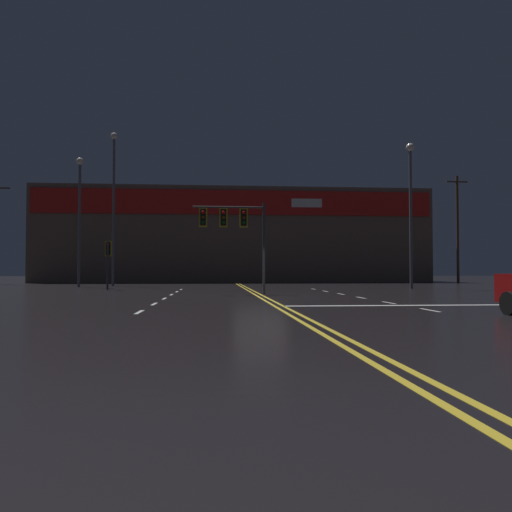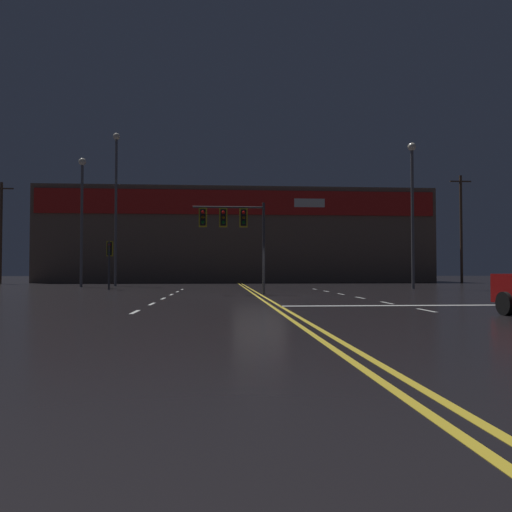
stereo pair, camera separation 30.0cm
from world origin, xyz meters
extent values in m
plane|color=black|center=(0.00, 0.00, 0.00)|extent=(200.00, 200.00, 0.00)
cube|color=gold|center=(-0.15, 0.00, 0.00)|extent=(0.12, 60.00, 0.01)
cube|color=gold|center=(0.15, 0.00, 0.00)|extent=(0.12, 60.00, 0.01)
cube|color=silver|center=(-4.37, -9.00, 0.00)|extent=(0.12, 1.40, 0.01)
cube|color=silver|center=(-4.37, -5.40, 0.00)|extent=(0.12, 1.40, 0.01)
cube|color=silver|center=(-4.37, -1.80, 0.00)|extent=(0.12, 1.40, 0.01)
cube|color=silver|center=(-4.37, 1.80, 0.00)|extent=(0.12, 1.40, 0.01)
cube|color=silver|center=(-4.37, 5.40, 0.00)|extent=(0.12, 1.40, 0.01)
cube|color=silver|center=(-4.37, 9.00, 0.00)|extent=(0.12, 1.40, 0.01)
cube|color=silver|center=(4.37, -9.00, 0.00)|extent=(0.12, 1.40, 0.01)
cube|color=silver|center=(4.37, -5.40, 0.00)|extent=(0.12, 1.40, 0.01)
cube|color=silver|center=(4.37, -1.80, 0.00)|extent=(0.12, 1.40, 0.01)
cube|color=silver|center=(4.37, 1.80, 0.00)|extent=(0.12, 1.40, 0.01)
cube|color=silver|center=(4.37, 5.40, 0.00)|extent=(0.12, 1.40, 0.01)
cube|color=silver|center=(4.37, 9.00, 0.00)|extent=(0.12, 1.40, 0.01)
cube|color=silver|center=(4.37, -6.88, 0.00)|extent=(8.39, 0.40, 0.01)
cylinder|color=#38383D|center=(0.34, 1.82, 2.37)|extent=(0.14, 0.14, 4.74)
cylinder|color=#38383D|center=(-1.49, 1.82, 4.49)|extent=(3.65, 0.10, 0.10)
cube|color=black|center=(-0.70, 1.82, 3.95)|extent=(0.28, 0.24, 0.84)
cube|color=gold|center=(-0.70, 1.82, 3.95)|extent=(0.42, 0.08, 0.99)
sphere|color=red|center=(-0.70, 1.66, 4.20)|extent=(0.17, 0.17, 0.17)
sphere|color=#543707|center=(-0.70, 1.66, 3.95)|extent=(0.17, 0.17, 0.17)
sphere|color=#084513|center=(-0.70, 1.66, 3.70)|extent=(0.17, 0.17, 0.17)
cube|color=black|center=(-1.75, 1.82, 3.95)|extent=(0.28, 0.24, 0.84)
cube|color=gold|center=(-1.75, 1.82, 3.95)|extent=(0.42, 0.08, 0.99)
sphere|color=red|center=(-1.75, 1.66, 4.20)|extent=(0.17, 0.17, 0.17)
sphere|color=#543707|center=(-1.75, 1.66, 3.95)|extent=(0.17, 0.17, 0.17)
sphere|color=#084513|center=(-1.75, 1.66, 3.70)|extent=(0.17, 0.17, 0.17)
cube|color=black|center=(-2.79, 1.82, 3.95)|extent=(0.28, 0.24, 0.84)
cube|color=gold|center=(-2.79, 1.82, 3.95)|extent=(0.42, 0.08, 0.99)
sphere|color=red|center=(-2.79, 1.66, 4.20)|extent=(0.17, 0.17, 0.17)
sphere|color=#543707|center=(-2.79, 1.66, 3.95)|extent=(0.17, 0.17, 0.17)
sphere|color=#084513|center=(-2.79, 1.66, 3.70)|extent=(0.17, 0.17, 0.17)
cylinder|color=#38383D|center=(-9.04, 8.87, 1.56)|extent=(0.13, 0.13, 3.12)
cube|color=black|center=(-9.04, 9.05, 2.65)|extent=(0.28, 0.24, 0.84)
cube|color=gold|center=(-9.04, 9.05, 2.65)|extent=(0.42, 0.08, 0.99)
sphere|color=red|center=(-9.04, 8.89, 2.90)|extent=(0.17, 0.17, 0.17)
sphere|color=#543707|center=(-9.04, 8.89, 2.65)|extent=(0.17, 0.17, 0.17)
sphere|color=#084513|center=(-9.04, 8.89, 2.40)|extent=(0.17, 0.17, 0.17)
cylinder|color=#59595E|center=(-10.33, 17.04, 5.98)|extent=(0.20, 0.20, 11.96)
sphere|color=silver|center=(-10.33, 17.04, 12.13)|extent=(0.56, 0.56, 0.56)
cylinder|color=#59595E|center=(11.21, 9.30, 4.78)|extent=(0.20, 0.20, 9.56)
sphere|color=silver|center=(11.21, 9.30, 9.72)|extent=(0.56, 0.56, 0.56)
cylinder|color=#59595E|center=(-12.41, 14.79, 4.68)|extent=(0.20, 0.20, 9.37)
sphere|color=silver|center=(-12.41, 14.79, 9.54)|extent=(0.56, 0.56, 0.56)
cylinder|color=black|center=(5.81, -10.83, 0.32)|extent=(0.26, 0.65, 0.64)
cube|color=brown|center=(0.00, 32.43, 5.02)|extent=(41.88, 10.00, 10.04)
cube|color=red|center=(0.00, 27.33, 8.28)|extent=(41.04, 0.20, 2.51)
cube|color=white|center=(7.33, 27.28, 8.28)|extent=(3.20, 0.16, 0.90)
cylinder|color=#4C3828|center=(-22.64, 24.87, 4.82)|extent=(0.26, 0.26, 9.64)
cube|color=#4C3828|center=(-22.64, 24.87, 9.04)|extent=(2.20, 0.12, 0.12)
cylinder|color=#4C3828|center=(22.41, 24.87, 5.45)|extent=(0.26, 0.26, 10.90)
cube|color=#4C3828|center=(22.41, 24.87, 10.30)|extent=(2.20, 0.12, 0.12)
camera|label=1|loc=(-2.18, -23.76, 1.19)|focal=35.00mm
camera|label=2|loc=(-1.89, -23.78, 1.19)|focal=35.00mm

